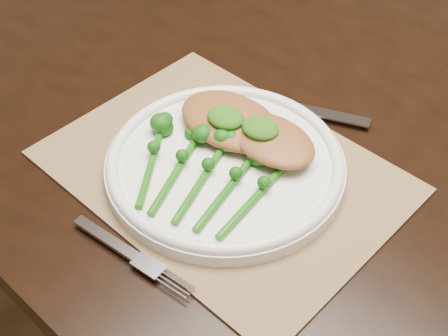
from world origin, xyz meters
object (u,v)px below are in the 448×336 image
Objects in this scene: dinner_plate at (225,163)px; broccolini_bundle at (201,181)px; chicken_fillet_left at (230,120)px; placemat at (223,171)px; dining_table at (302,276)px.

dinner_plate is 0.05m from broccolini_bundle.
dinner_plate is 2.05× the size of chicken_fillet_left.
placemat is 2.01× the size of broccolini_bundle.
dining_table is at bearing 66.84° from broccolini_bundle.
placemat reaches higher than dining_table.
broccolini_bundle is (0.00, -0.05, 0.01)m from dinner_plate.
dinner_plate is 1.41× the size of broccolini_bundle.
placemat is at bearing -176.45° from dinner_plate.
chicken_fillet_left reaches higher than broccolini_bundle.
dining_table is 0.43m from chicken_fillet_left.
placemat is 0.07m from chicken_fillet_left.
broccolini_bundle is at bearing -78.29° from placemat.
dining_table is at bearing 81.35° from placemat.
placemat is (-0.04, -0.17, 0.37)m from dining_table.
dinner_plate is at bearing 78.71° from broccolini_bundle.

